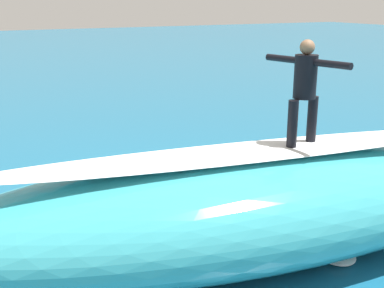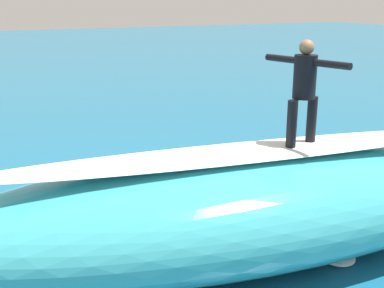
% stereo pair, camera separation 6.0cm
% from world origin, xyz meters
% --- Properties ---
extents(ground_plane, '(120.00, 120.00, 0.00)m').
position_xyz_m(ground_plane, '(0.00, 0.00, 0.00)').
color(ground_plane, '#196084').
extents(wave_crest, '(9.78, 4.26, 1.69)m').
position_xyz_m(wave_crest, '(-0.00, 2.75, 0.84)').
color(wave_crest, teal).
rests_on(wave_crest, ground_plane).
extents(wave_foam_lip, '(8.09, 2.23, 0.08)m').
position_xyz_m(wave_foam_lip, '(-0.00, 2.75, 1.73)').
color(wave_foam_lip, white).
rests_on(wave_foam_lip, wave_crest).
extents(surfboard_riding, '(2.06, 0.97, 0.08)m').
position_xyz_m(surfboard_riding, '(-0.88, 2.89, 1.73)').
color(surfboard_riding, '#EAE5C6').
rests_on(surfboard_riding, wave_crest).
extents(surfer_riding, '(0.61, 1.46, 1.56)m').
position_xyz_m(surfer_riding, '(-0.88, 2.89, 2.68)').
color(surfer_riding, black).
rests_on(surfer_riding, surfboard_riding).
extents(surfboard_paddling, '(1.69, 2.12, 0.07)m').
position_xyz_m(surfboard_paddling, '(0.60, -1.44, 0.04)').
color(surfboard_paddling, silver).
rests_on(surfboard_paddling, ground_plane).
extents(surfer_paddling, '(1.03, 1.38, 0.28)m').
position_xyz_m(surfer_paddling, '(0.53, -1.53, 0.19)').
color(surfer_paddling, black).
rests_on(surfer_paddling, surfboard_paddling).
extents(foam_patch_near, '(0.65, 0.73, 0.14)m').
position_xyz_m(foam_patch_near, '(-2.04, 1.78, 0.07)').
color(foam_patch_near, white).
rests_on(foam_patch_near, ground_plane).
extents(foam_patch_far, '(0.73, 0.88, 0.14)m').
position_xyz_m(foam_patch_far, '(-1.24, 3.40, 0.07)').
color(foam_patch_far, white).
rests_on(foam_patch_far, ground_plane).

